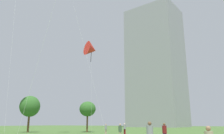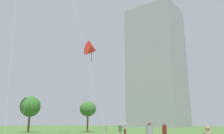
{
  "view_description": "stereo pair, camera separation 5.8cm",
  "coord_description": "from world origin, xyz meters",
  "px_view_note": "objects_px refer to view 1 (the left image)",
  "views": [
    {
      "loc": [
        11.66,
        -12.33,
        1.74
      ],
      "look_at": [
        0.82,
        6.04,
        7.09
      ],
      "focal_mm": 36.09,
      "sensor_mm": 36.0,
      "label": 1
    },
    {
      "loc": [
        11.71,
        -12.3,
        1.74
      ],
      "look_at": [
        0.82,
        6.04,
        7.09
      ],
      "focal_mm": 36.09,
      "sensor_mm": 36.0,
      "label": 2
    }
  ],
  "objects_px": {
    "person_standing_2": "(106,128)",
    "kite_flying_3": "(91,49)",
    "park_tree_0": "(30,106)",
    "distant_highrise_0": "(156,66)",
    "person_standing_1": "(125,128)",
    "person_standing_3": "(120,130)",
    "person_standing_5": "(165,131)",
    "park_tree_1": "(88,109)"
  },
  "relations": [
    {
      "from": "person_standing_2",
      "to": "kite_flying_3",
      "type": "distance_m",
      "value": 17.79
    },
    {
      "from": "person_standing_3",
      "to": "park_tree_1",
      "type": "bearing_deg",
      "value": 33.37
    },
    {
      "from": "person_standing_5",
      "to": "person_standing_1",
      "type": "bearing_deg",
      "value": 87.23
    },
    {
      "from": "park_tree_1",
      "to": "distant_highrise_0",
      "type": "bearing_deg",
      "value": 97.52
    },
    {
      "from": "person_standing_3",
      "to": "park_tree_0",
      "type": "height_order",
      "value": "park_tree_0"
    },
    {
      "from": "kite_flying_3",
      "to": "person_standing_5",
      "type": "bearing_deg",
      "value": -38.39
    },
    {
      "from": "person_standing_1",
      "to": "distant_highrise_0",
      "type": "height_order",
      "value": "distant_highrise_0"
    },
    {
      "from": "park_tree_1",
      "to": "person_standing_2",
      "type": "bearing_deg",
      "value": -36.33
    },
    {
      "from": "person_standing_2",
      "to": "person_standing_5",
      "type": "xyz_separation_m",
      "value": [
        13.24,
        -11.1,
        0.08
      ]
    },
    {
      "from": "park_tree_0",
      "to": "park_tree_1",
      "type": "xyz_separation_m",
      "value": [
        9.59,
        6.6,
        -0.48
      ]
    },
    {
      "from": "park_tree_0",
      "to": "person_standing_5",
      "type": "bearing_deg",
      "value": -18.79
    },
    {
      "from": "person_standing_5",
      "to": "kite_flying_3",
      "type": "distance_m",
      "value": 29.85
    },
    {
      "from": "person_standing_1",
      "to": "person_standing_3",
      "type": "xyz_separation_m",
      "value": [
        4.43,
        -9.64,
        -0.04
      ]
    },
    {
      "from": "person_standing_1",
      "to": "distant_highrise_0",
      "type": "distance_m",
      "value": 82.49
    },
    {
      "from": "person_standing_3",
      "to": "park_tree_0",
      "type": "xyz_separation_m",
      "value": [
        -25.21,
        8.2,
        4.08
      ]
    },
    {
      "from": "park_tree_0",
      "to": "distant_highrise_0",
      "type": "bearing_deg",
      "value": 89.67
    },
    {
      "from": "kite_flying_3",
      "to": "distant_highrise_0",
      "type": "distance_m",
      "value": 72.76
    },
    {
      "from": "person_standing_2",
      "to": "person_standing_5",
      "type": "height_order",
      "value": "person_standing_5"
    },
    {
      "from": "person_standing_1",
      "to": "person_standing_2",
      "type": "distance_m",
      "value": 3.08
    },
    {
      "from": "person_standing_1",
      "to": "person_standing_5",
      "type": "distance_m",
      "value": 15.81
    },
    {
      "from": "person_standing_1",
      "to": "kite_flying_3",
      "type": "bearing_deg",
      "value": -11.15
    },
    {
      "from": "person_standing_5",
      "to": "kite_flying_3",
      "type": "xyz_separation_m",
      "value": [
        -19.87,
        15.74,
        15.76
      ]
    },
    {
      "from": "kite_flying_3",
      "to": "park_tree_0",
      "type": "distance_m",
      "value": 17.02
    },
    {
      "from": "kite_flying_3",
      "to": "park_tree_1",
      "type": "height_order",
      "value": "kite_flying_3"
    },
    {
      "from": "kite_flying_3",
      "to": "person_standing_3",
      "type": "bearing_deg",
      "value": -43.68
    },
    {
      "from": "person_standing_1",
      "to": "kite_flying_3",
      "type": "relative_size",
      "value": 0.1
    },
    {
      "from": "park_tree_1",
      "to": "distant_highrise_0",
      "type": "height_order",
      "value": "distant_highrise_0"
    },
    {
      "from": "kite_flying_3",
      "to": "distant_highrise_0",
      "type": "height_order",
      "value": "distant_highrise_0"
    },
    {
      "from": "person_standing_1",
      "to": "person_standing_5",
      "type": "xyz_separation_m",
      "value": [
        10.29,
        -12.01,
        0.01
      ]
    },
    {
      "from": "person_standing_1",
      "to": "person_standing_2",
      "type": "relative_size",
      "value": 1.08
    },
    {
      "from": "person_standing_2",
      "to": "person_standing_5",
      "type": "distance_m",
      "value": 17.28
    },
    {
      "from": "person_standing_2",
      "to": "kite_flying_3",
      "type": "relative_size",
      "value": 0.09
    },
    {
      "from": "person_standing_2",
      "to": "distant_highrise_0",
      "type": "height_order",
      "value": "distant_highrise_0"
    },
    {
      "from": "park_tree_0",
      "to": "distant_highrise_0",
      "type": "xyz_separation_m",
      "value": [
        0.44,
        75.88,
        25.08
      ]
    },
    {
      "from": "person_standing_1",
      "to": "person_standing_3",
      "type": "distance_m",
      "value": 10.61
    },
    {
      "from": "kite_flying_3",
      "to": "distant_highrise_0",
      "type": "bearing_deg",
      "value": 98.66
    },
    {
      "from": "person_standing_1",
      "to": "park_tree_0",
      "type": "xyz_separation_m",
      "value": [
        -20.78,
        -1.43,
        4.04
      ]
    },
    {
      "from": "kite_flying_3",
      "to": "park_tree_0",
      "type": "relative_size",
      "value": 2.56
    },
    {
      "from": "person_standing_3",
      "to": "kite_flying_3",
      "type": "height_order",
      "value": "kite_flying_3"
    },
    {
      "from": "person_standing_3",
      "to": "park_tree_0",
      "type": "bearing_deg",
      "value": 58.8
    },
    {
      "from": "distant_highrise_0",
      "to": "person_standing_3",
      "type": "bearing_deg",
      "value": -66.91
    },
    {
      "from": "person_standing_3",
      "to": "kite_flying_3",
      "type": "bearing_deg",
      "value": 33.15
    }
  ]
}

